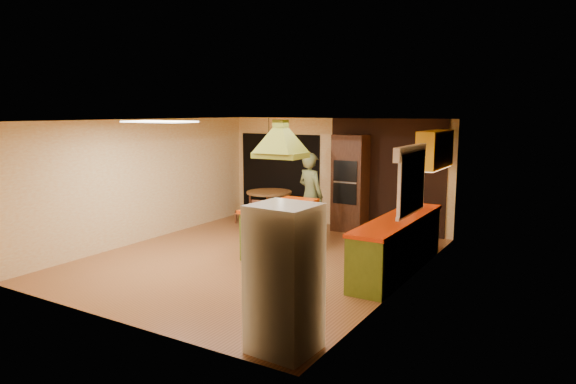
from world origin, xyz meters
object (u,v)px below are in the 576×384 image
Objects in this scene: wall_oven at (350,183)px; canister_large at (412,202)px; refrigerator at (284,279)px; man at (311,196)px; dining_table at (269,201)px; kitchen_island at (281,228)px.

wall_oven is 8.74× the size of canister_large.
man is at bearing 118.14° from refrigerator.
wall_oven is at bearing -93.58° from man.
dining_table is (-1.89, -0.42, -0.52)m from wall_oven.
dining_table is (-3.68, 5.35, -0.27)m from refrigerator.
man is 0.84× the size of wall_oven.
refrigerator is at bearing 134.77° from man.
dining_table is at bearing 127.35° from refrigerator.
canister_large is (0.08, 4.24, 0.21)m from refrigerator.
kitchen_island is 1.76× the size of dining_table.
refrigerator is at bearing -59.43° from kitchen_island.
wall_oven is at bearing 78.62° from kitchen_island.
kitchen_island is at bearing 125.15° from refrigerator.
man is 1.70× the size of dining_table.
dining_table is at bearing -3.92° from man.
refrigerator is at bearing -73.76° from wall_oven.
man is at bearing -114.05° from wall_oven.
kitchen_island is at bearing 111.73° from man.
wall_oven is (0.39, 2.32, 0.61)m from kitchen_island.
kitchen_island is 2.47m from canister_large.
kitchen_island is 1.12× the size of refrigerator.
dining_table is at bearing -168.53° from wall_oven.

